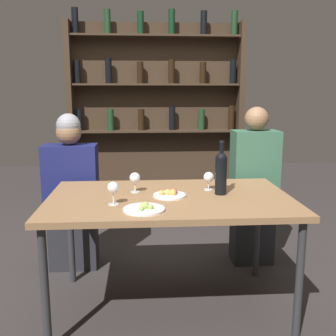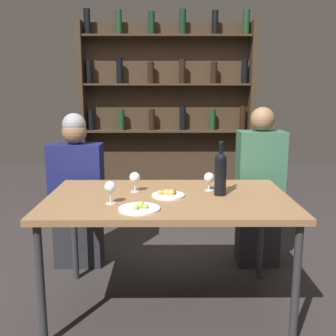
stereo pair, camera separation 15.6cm
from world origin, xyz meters
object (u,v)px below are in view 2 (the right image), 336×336
object	(u,v)px
wine_glass_2	(135,178)
seated_person_left	(77,194)
wine_bottle	(221,172)
wine_glass_1	(110,188)
wine_glass_0	(209,178)
seated_person_right	(259,192)
food_plate_0	(139,208)
food_plate_1	(168,194)

from	to	relation	value
wine_glass_2	seated_person_left	bearing A→B (deg)	132.63
wine_bottle	wine_glass_1	bearing A→B (deg)	-164.08
wine_bottle	wine_glass_0	xyz separation A→B (m)	(-0.06, 0.11, -0.07)
wine_glass_0	wine_glass_1	distance (m)	0.67
wine_glass_0	seated_person_right	world-z (taller)	seated_person_right
wine_glass_0	seated_person_right	bearing A→B (deg)	48.48
wine_glass_0	food_plate_0	world-z (taller)	wine_glass_0
wine_glass_2	seated_person_left	distance (m)	0.77
wine_bottle	food_plate_1	world-z (taller)	wine_bottle
wine_glass_1	seated_person_left	bearing A→B (deg)	114.95
wine_glass_0	food_plate_1	bearing A→B (deg)	-152.18
wine_glass_1	food_plate_0	bearing A→B (deg)	-35.32
wine_glass_1	wine_glass_2	xyz separation A→B (m)	(0.12, 0.27, -0.00)
wine_bottle	wine_glass_0	distance (m)	0.14
wine_glass_2	seated_person_left	world-z (taller)	seated_person_left
wine_glass_2	seated_person_right	size ratio (longest dim) A/B	0.10
food_plate_0	wine_glass_2	bearing A→B (deg)	97.83
food_plate_0	food_plate_1	bearing A→B (deg)	60.88
wine_glass_0	wine_glass_1	bearing A→B (deg)	-153.37
wine_glass_0	seated_person_right	size ratio (longest dim) A/B	0.09
food_plate_0	seated_person_right	xyz separation A→B (m)	(0.88, 0.93, -0.16)
food_plate_1	food_plate_0	bearing A→B (deg)	-119.12
food_plate_1	wine_glass_0	bearing A→B (deg)	27.82
wine_bottle	wine_glass_2	world-z (taller)	wine_bottle
wine_glass_2	seated_person_right	world-z (taller)	seated_person_right
wine_bottle	wine_glass_1	xyz separation A→B (m)	(-0.65, -0.19, -0.05)
wine_glass_0	food_plate_0	bearing A→B (deg)	-135.09
wine_glass_2	wine_glass_0	bearing A→B (deg)	3.19
wine_glass_1	seated_person_left	distance (m)	0.93
seated_person_left	food_plate_0	bearing A→B (deg)	-59.48
wine_bottle	seated_person_right	size ratio (longest dim) A/B	0.27
wine_glass_0	wine_bottle	bearing A→B (deg)	-63.42
seated_person_right	wine_glass_0	bearing A→B (deg)	-131.52
food_plate_0	seated_person_left	distance (m)	1.10
wine_bottle	wine_glass_0	world-z (taller)	wine_bottle
wine_glass_1	seated_person_right	world-z (taller)	seated_person_right
seated_person_right	seated_person_left	bearing A→B (deg)	180.00
wine_glass_1	seated_person_right	bearing A→B (deg)	37.70
seated_person_left	wine_glass_0	bearing A→B (deg)	-27.77
wine_bottle	food_plate_1	distance (m)	0.35
wine_glass_1	food_plate_1	bearing A→B (deg)	25.65
wine_bottle	seated_person_left	distance (m)	1.24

